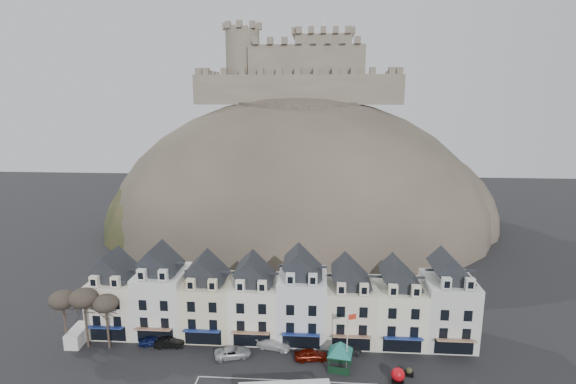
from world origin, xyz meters
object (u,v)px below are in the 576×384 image
at_px(bus_shelter, 340,348).
at_px(car_silver, 233,353).
at_px(car_navy, 153,340).
at_px(car_charcoal, 346,347).
at_px(red_buoy, 398,376).
at_px(white_van, 78,335).
at_px(car_white, 273,344).
at_px(flagpole, 348,339).
at_px(car_black, 169,343).
at_px(car_maroon, 311,355).

relative_size(bus_shelter, car_silver, 1.27).
distance_m(car_navy, car_charcoal, 26.79).
height_order(red_buoy, white_van, white_van).
height_order(car_silver, car_white, car_white).
height_order(car_white, car_charcoal, car_white).
relative_size(bus_shelter, car_charcoal, 1.52).
distance_m(white_van, car_charcoal, 37.53).
height_order(flagpole, white_van, flagpole).
relative_size(car_black, car_charcoal, 1.02).
bearing_deg(red_buoy, car_maroon, 158.11).
bearing_deg(red_buoy, car_white, 157.20).
bearing_deg(car_silver, car_white, -81.52).
bearing_deg(flagpole, car_silver, 171.43).
bearing_deg(red_buoy, bus_shelter, 160.05).
xyz_separation_m(red_buoy, car_charcoal, (-5.82, 6.48, -0.39)).
distance_m(red_buoy, flagpole, 7.22).
bearing_deg(red_buoy, white_van, 171.74).
bearing_deg(car_black, car_navy, 73.82).
distance_m(bus_shelter, flagpole, 1.94).
xyz_separation_m(car_navy, car_black, (2.43, -0.44, 0.00)).
distance_m(car_navy, car_maroon, 22.13).
relative_size(car_black, car_maroon, 0.93).
bearing_deg(car_maroon, car_charcoal, -73.79).
bearing_deg(white_van, car_silver, -8.65).
bearing_deg(car_maroon, bus_shelter, -124.30).
xyz_separation_m(car_black, car_silver, (9.20, -1.78, 0.00)).
bearing_deg(car_white, car_navy, 105.35).
distance_m(flagpole, car_silver, 15.67).
relative_size(flagpole, car_black, 2.01).
xyz_separation_m(car_navy, car_silver, (11.63, -2.22, 0.01)).
distance_m(red_buoy, car_navy, 33.22).
distance_m(bus_shelter, car_navy, 26.14).
relative_size(white_van, car_black, 1.16).
xyz_separation_m(red_buoy, white_van, (-43.35, 6.29, 0.00)).
xyz_separation_m(red_buoy, car_black, (-30.17, 5.91, -0.38)).
bearing_deg(car_navy, white_van, 77.17).
height_order(bus_shelter, white_van, bus_shelter).
xyz_separation_m(bus_shelter, red_buoy, (6.85, -2.49, -1.96)).
bearing_deg(car_silver, car_black, 61.86).
xyz_separation_m(car_black, car_charcoal, (24.35, 0.57, -0.01)).
xyz_separation_m(car_silver, car_maroon, (10.40, 0.12, 0.07)).
xyz_separation_m(bus_shelter, car_charcoal, (1.03, 3.99, -2.34)).
xyz_separation_m(bus_shelter, car_black, (-23.32, 3.42, -2.33)).
relative_size(flagpole, white_van, 1.74).
distance_m(car_navy, car_black, 2.47).
relative_size(bus_shelter, red_buoy, 2.95).
bearing_deg(red_buoy, flagpole, 162.63).
relative_size(red_buoy, car_black, 0.51).
height_order(white_van, car_maroon, white_van).
bearing_deg(white_van, red_buoy, -11.39).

